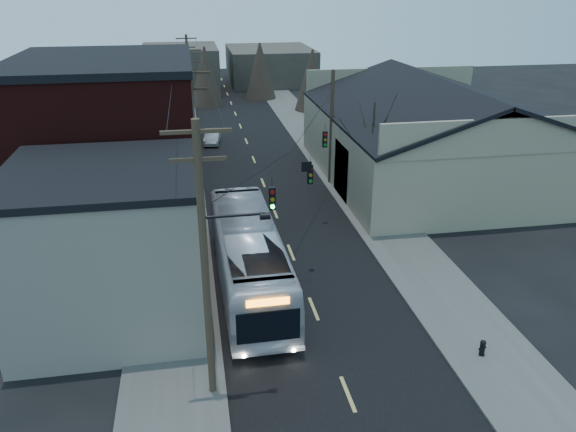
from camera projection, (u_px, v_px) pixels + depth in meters
name	position (u px, v px, depth m)	size (l,w,h in m)	color
road_surface	(257.00, 167.00, 46.50)	(9.00, 110.00, 0.02)	black
sidewalk_left	(177.00, 170.00, 45.44)	(4.00, 110.00, 0.12)	#474744
sidewalk_right	(333.00, 162.00, 47.52)	(4.00, 110.00, 0.12)	#474744
building_clapboard	(110.00, 248.00, 24.67)	(8.00, 8.00, 7.00)	gray
building_brick	(111.00, 148.00, 33.89)	(10.00, 12.00, 10.00)	black
building_left_far	(140.00, 114.00, 49.05)	(9.00, 14.00, 7.00)	#37332C
warehouse	(432.00, 144.00, 43.00)	(16.16, 20.60, 7.73)	gray
building_far_left	(181.00, 69.00, 76.08)	(10.00, 12.00, 6.00)	#37332C
building_far_right	(270.00, 65.00, 82.88)	(12.00, 14.00, 5.00)	#37332C
bare_tree	(372.00, 156.00, 37.08)	(0.40, 0.40, 7.20)	black
utility_lines	(221.00, 127.00, 38.76)	(11.24, 45.28, 10.50)	#382B1E
bus	(249.00, 257.00, 27.72)	(2.95, 12.60, 3.51)	silver
parked_car	(212.00, 137.00, 52.91)	(1.35, 3.87, 1.28)	#96989D
fire_hydrant	(483.00, 347.00, 23.01)	(0.35, 0.24, 0.71)	black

